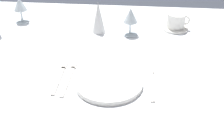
{
  "coord_description": "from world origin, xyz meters",
  "views": [
    {
      "loc": [
        0.12,
        -1.14,
        1.38
      ],
      "look_at": [
        0.03,
        -0.12,
        0.76
      ],
      "focal_mm": 49.59,
      "sensor_mm": 36.0,
      "label": 1
    }
  ],
  "objects_px": {
    "fork_inner": "(60,76)",
    "coffee_cup_left": "(176,21)",
    "dinner_plate": "(109,83)",
    "wine_glass_centre": "(130,17)",
    "wine_glass_right": "(20,6)",
    "fork_outer": "(69,77)",
    "spoon_soup": "(151,80)",
    "napkin_folded": "(98,17)"
  },
  "relations": [
    {
      "from": "fork_inner",
      "to": "spoon_soup",
      "type": "distance_m",
      "value": 0.34
    },
    {
      "from": "fork_inner",
      "to": "coffee_cup_left",
      "type": "bearing_deg",
      "value": 45.15
    },
    {
      "from": "coffee_cup_left",
      "to": "napkin_folded",
      "type": "relative_size",
      "value": 0.74
    },
    {
      "from": "fork_outer",
      "to": "wine_glass_right",
      "type": "relative_size",
      "value": 1.73
    },
    {
      "from": "wine_glass_right",
      "to": "dinner_plate",
      "type": "bearing_deg",
      "value": -45.99
    },
    {
      "from": "fork_inner",
      "to": "napkin_folded",
      "type": "bearing_deg",
      "value": 76.6
    },
    {
      "from": "fork_outer",
      "to": "spoon_soup",
      "type": "bearing_deg",
      "value": 1.77
    },
    {
      "from": "wine_glass_right",
      "to": "napkin_folded",
      "type": "bearing_deg",
      "value": -11.64
    },
    {
      "from": "wine_glass_right",
      "to": "spoon_soup",
      "type": "bearing_deg",
      "value": -35.99
    },
    {
      "from": "fork_outer",
      "to": "wine_glass_right",
      "type": "distance_m",
      "value": 0.6
    },
    {
      "from": "fork_inner",
      "to": "wine_glass_centre",
      "type": "distance_m",
      "value": 0.46
    },
    {
      "from": "wine_glass_centre",
      "to": "wine_glass_right",
      "type": "distance_m",
      "value": 0.56
    },
    {
      "from": "fork_outer",
      "to": "napkin_folded",
      "type": "xyz_separation_m",
      "value": [
        0.06,
        0.4,
        0.07
      ]
    },
    {
      "from": "fork_inner",
      "to": "coffee_cup_left",
      "type": "xyz_separation_m",
      "value": [
        0.46,
        0.46,
        0.04
      ]
    },
    {
      "from": "fork_inner",
      "to": "wine_glass_centre",
      "type": "xyz_separation_m",
      "value": [
        0.24,
        0.38,
        0.09
      ]
    },
    {
      "from": "spoon_soup",
      "to": "napkin_folded",
      "type": "xyz_separation_m",
      "value": [
        -0.24,
        0.39,
        0.07
      ]
    },
    {
      "from": "spoon_soup",
      "to": "coffee_cup_left",
      "type": "relative_size",
      "value": 1.86
    },
    {
      "from": "fork_inner",
      "to": "wine_glass_centre",
      "type": "relative_size",
      "value": 1.6
    },
    {
      "from": "dinner_plate",
      "to": "napkin_folded",
      "type": "relative_size",
      "value": 1.61
    },
    {
      "from": "spoon_soup",
      "to": "coffee_cup_left",
      "type": "xyz_separation_m",
      "value": [
        0.12,
        0.46,
        0.04
      ]
    },
    {
      "from": "fork_outer",
      "to": "spoon_soup",
      "type": "xyz_separation_m",
      "value": [
        0.3,
        0.01,
        0.0
      ]
    },
    {
      "from": "fork_inner",
      "to": "spoon_soup",
      "type": "height_order",
      "value": "spoon_soup"
    },
    {
      "from": "wine_glass_right",
      "to": "napkin_folded",
      "type": "relative_size",
      "value": 0.87
    },
    {
      "from": "dinner_plate",
      "to": "coffee_cup_left",
      "type": "xyz_separation_m",
      "value": [
        0.27,
        0.5,
        0.04
      ]
    },
    {
      "from": "fork_outer",
      "to": "wine_glass_right",
      "type": "bearing_deg",
      "value": 125.76
    },
    {
      "from": "dinner_plate",
      "to": "wine_glass_centre",
      "type": "distance_m",
      "value": 0.43
    },
    {
      "from": "dinner_plate",
      "to": "coffee_cup_left",
      "type": "height_order",
      "value": "coffee_cup_left"
    },
    {
      "from": "coffee_cup_left",
      "to": "napkin_folded",
      "type": "distance_m",
      "value": 0.37
    },
    {
      "from": "wine_glass_centre",
      "to": "coffee_cup_left",
      "type": "bearing_deg",
      "value": 20.44
    },
    {
      "from": "wine_glass_centre",
      "to": "fork_inner",
      "type": "bearing_deg",
      "value": -122.46
    },
    {
      "from": "fork_outer",
      "to": "coffee_cup_left",
      "type": "relative_size",
      "value": 2.04
    },
    {
      "from": "fork_outer",
      "to": "wine_glass_centre",
      "type": "xyz_separation_m",
      "value": [
        0.21,
        0.38,
        0.09
      ]
    },
    {
      "from": "fork_inner",
      "to": "dinner_plate",
      "type": "bearing_deg",
      "value": -10.78
    },
    {
      "from": "fork_outer",
      "to": "wine_glass_right",
      "type": "xyz_separation_m",
      "value": [
        -0.35,
        0.48,
        0.08
      ]
    },
    {
      "from": "fork_outer",
      "to": "fork_inner",
      "type": "height_order",
      "value": "same"
    },
    {
      "from": "wine_glass_centre",
      "to": "napkin_folded",
      "type": "bearing_deg",
      "value": 175.22
    },
    {
      "from": "spoon_soup",
      "to": "wine_glass_right",
      "type": "distance_m",
      "value": 0.8
    },
    {
      "from": "fork_inner",
      "to": "coffee_cup_left",
      "type": "relative_size",
      "value": 1.9
    },
    {
      "from": "coffee_cup_left",
      "to": "napkin_folded",
      "type": "bearing_deg",
      "value": -169.39
    },
    {
      "from": "fork_outer",
      "to": "napkin_folded",
      "type": "distance_m",
      "value": 0.41
    },
    {
      "from": "wine_glass_centre",
      "to": "napkin_folded",
      "type": "xyz_separation_m",
      "value": [
        -0.15,
        0.01,
        -0.01
      ]
    },
    {
      "from": "wine_glass_centre",
      "to": "napkin_folded",
      "type": "height_order",
      "value": "napkin_folded"
    }
  ]
}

